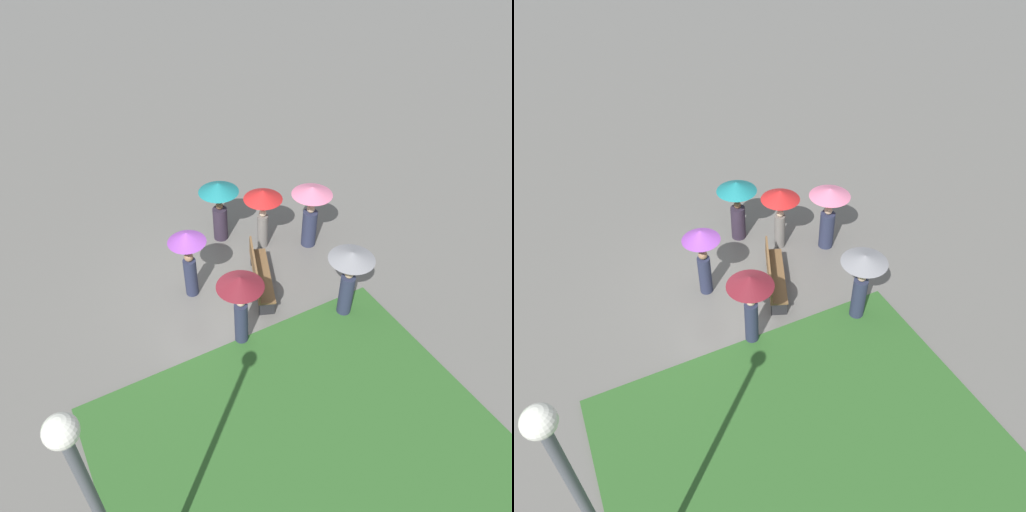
% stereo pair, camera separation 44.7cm
% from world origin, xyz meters
% --- Properties ---
extents(ground_plane, '(90.00, 90.00, 0.00)m').
position_xyz_m(ground_plane, '(0.00, 0.00, 0.00)').
color(ground_plane, '#66635E').
extents(lawn_patch_near, '(8.06, 7.24, 0.06)m').
position_xyz_m(lawn_patch_near, '(-5.80, 0.23, 0.03)').
color(lawn_patch_near, '#2D5B26').
rests_on(lawn_patch_near, ground_plane).
extents(park_bench, '(2.00, 1.13, 0.90)m').
position_xyz_m(park_bench, '(-0.48, -1.12, 0.48)').
color(park_bench, brown).
rests_on(park_bench, ground_plane).
extents(lamp_post, '(0.32, 0.32, 5.10)m').
position_xyz_m(lamp_post, '(-5.64, 3.66, 3.21)').
color(lamp_post, '#474C51').
rests_on(lamp_post, ground_plane).
extents(crowd_person_maroon, '(1.01, 1.01, 1.95)m').
position_xyz_m(crowd_person_maroon, '(-1.78, 0.05, 1.47)').
color(crowd_person_maroon, '#282D47').
rests_on(crowd_person_maroon, ground_plane).
extents(crowd_person_purple, '(0.90, 0.90, 1.89)m').
position_xyz_m(crowd_person_purple, '(0.17, 0.42, 1.35)').
color(crowd_person_purple, '#282D47').
rests_on(crowd_person_purple, ground_plane).
extents(crowd_person_grey, '(1.04, 1.04, 1.88)m').
position_xyz_m(crowd_person_grey, '(-2.18, -2.48, 1.32)').
color(crowd_person_grey, '#282D47').
rests_on(crowd_person_grey, ground_plane).
extents(crowd_person_teal, '(1.08, 1.08, 1.80)m').
position_xyz_m(crowd_person_teal, '(1.83, -1.17, 1.27)').
color(crowd_person_teal, '#2D2333').
rests_on(crowd_person_teal, ground_plane).
extents(crowd_person_pink, '(1.08, 1.08, 1.86)m').
position_xyz_m(crowd_person_pink, '(0.42, -3.18, 1.27)').
color(crowd_person_pink, '#282D47').
rests_on(crowd_person_pink, ground_plane).
extents(crowd_person_red, '(1.03, 1.03, 1.80)m').
position_xyz_m(crowd_person_red, '(0.97, -2.03, 1.39)').
color(crowd_person_red, slate).
rests_on(crowd_person_red, ground_plane).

